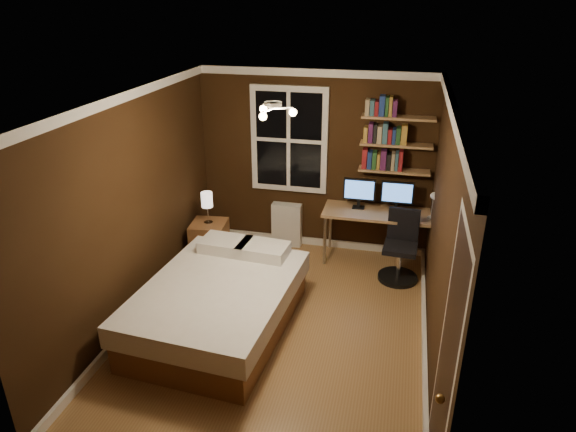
% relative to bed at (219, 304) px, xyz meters
% --- Properties ---
extents(floor, '(4.20, 4.20, 0.00)m').
position_rel_bed_xyz_m(floor, '(0.62, 0.15, -0.30)').
color(floor, brown).
rests_on(floor, ground).
extents(wall_back, '(3.20, 0.04, 2.50)m').
position_rel_bed_xyz_m(wall_back, '(0.62, 2.25, 0.95)').
color(wall_back, black).
rests_on(wall_back, ground).
extents(wall_left, '(0.04, 4.20, 2.50)m').
position_rel_bed_xyz_m(wall_left, '(-0.98, 0.15, 0.95)').
color(wall_left, black).
rests_on(wall_left, ground).
extents(wall_right, '(0.04, 4.20, 2.50)m').
position_rel_bed_xyz_m(wall_right, '(2.22, 0.15, 0.95)').
color(wall_right, black).
rests_on(wall_right, ground).
extents(ceiling, '(3.20, 4.20, 0.02)m').
position_rel_bed_xyz_m(ceiling, '(0.62, 0.15, 2.20)').
color(ceiling, white).
rests_on(ceiling, wall_back).
extents(window, '(1.06, 0.06, 1.46)m').
position_rel_bed_xyz_m(window, '(0.27, 2.21, 1.25)').
color(window, white).
rests_on(window, wall_back).
extents(door, '(0.03, 0.82, 2.05)m').
position_rel_bed_xyz_m(door, '(2.21, -1.40, 0.73)').
color(door, black).
rests_on(door, ground).
extents(door_knob, '(0.06, 0.06, 0.06)m').
position_rel_bed_xyz_m(door_knob, '(2.17, -1.70, 0.70)').
color(door_knob, '#B3843E').
rests_on(door_knob, door).
extents(ceiling_fixture, '(0.44, 0.44, 0.18)m').
position_rel_bed_xyz_m(ceiling_fixture, '(0.62, 0.05, 2.10)').
color(ceiling_fixture, beige).
rests_on(ceiling_fixture, ceiling).
extents(bookshelf_lower, '(0.92, 0.22, 0.03)m').
position_rel_bed_xyz_m(bookshelf_lower, '(1.70, 2.13, 0.95)').
color(bookshelf_lower, '#AA8052').
rests_on(bookshelf_lower, wall_back).
extents(books_row_lower, '(0.54, 0.16, 0.23)m').
position_rel_bed_xyz_m(books_row_lower, '(1.70, 2.13, 1.08)').
color(books_row_lower, maroon).
rests_on(books_row_lower, bookshelf_lower).
extents(bookshelf_middle, '(0.92, 0.22, 0.03)m').
position_rel_bed_xyz_m(bookshelf_middle, '(1.70, 2.13, 1.30)').
color(bookshelf_middle, '#AA8052').
rests_on(bookshelf_middle, wall_back).
extents(books_row_middle, '(0.54, 0.16, 0.23)m').
position_rel_bed_xyz_m(books_row_middle, '(1.70, 2.13, 1.43)').
color(books_row_middle, navy).
rests_on(books_row_middle, bookshelf_middle).
extents(bookshelf_upper, '(0.92, 0.22, 0.03)m').
position_rel_bed_xyz_m(bookshelf_upper, '(1.70, 2.13, 1.65)').
color(bookshelf_upper, '#AA8052').
rests_on(bookshelf_upper, wall_back).
extents(books_row_upper, '(0.42, 0.16, 0.23)m').
position_rel_bed_xyz_m(books_row_upper, '(1.70, 2.13, 1.78)').
color(books_row_upper, '#214E23').
rests_on(books_row_upper, bookshelf_upper).
extents(bed, '(1.63, 2.15, 0.69)m').
position_rel_bed_xyz_m(bed, '(0.00, 0.00, 0.00)').
color(bed, brown).
rests_on(bed, ground).
extents(nightstand, '(0.50, 0.50, 0.57)m').
position_rel_bed_xyz_m(nightstand, '(-0.65, 1.41, -0.01)').
color(nightstand, brown).
rests_on(nightstand, ground).
extents(bedside_lamp, '(0.15, 0.15, 0.43)m').
position_rel_bed_xyz_m(bedside_lamp, '(-0.65, 1.41, 0.49)').
color(bedside_lamp, beige).
rests_on(bedside_lamp, nightstand).
extents(radiator, '(0.42, 0.15, 0.64)m').
position_rel_bed_xyz_m(radiator, '(0.25, 2.13, 0.02)').
color(radiator, silver).
rests_on(radiator, ground).
extents(desk, '(1.53, 0.57, 0.73)m').
position_rel_bed_xyz_m(desk, '(1.58, 1.94, 0.37)').
color(desk, '#AA8052').
rests_on(desk, ground).
extents(monitor_left, '(0.43, 0.12, 0.41)m').
position_rel_bed_xyz_m(monitor_left, '(1.27, 2.02, 0.64)').
color(monitor_left, black).
rests_on(monitor_left, desk).
extents(monitor_right, '(0.43, 0.12, 0.41)m').
position_rel_bed_xyz_m(monitor_right, '(1.76, 2.02, 0.64)').
color(monitor_right, black).
rests_on(monitor_right, desk).
extents(desk_lamp, '(0.14, 0.32, 0.44)m').
position_rel_bed_xyz_m(desk_lamp, '(2.22, 1.80, 0.65)').
color(desk_lamp, silver).
rests_on(desk_lamp, desk).
extents(office_chair, '(0.50, 0.50, 0.91)m').
position_rel_bed_xyz_m(office_chair, '(1.87, 1.53, 0.04)').
color(office_chair, black).
rests_on(office_chair, ground).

